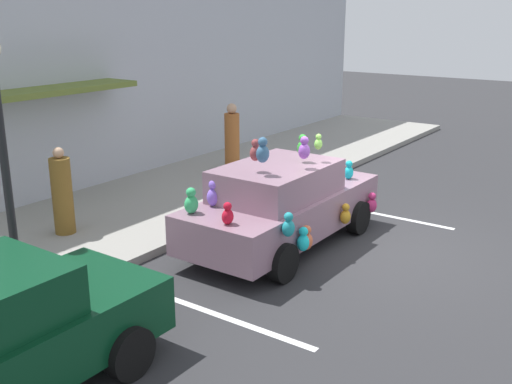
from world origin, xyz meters
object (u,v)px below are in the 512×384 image
street_lamp_post (2,141)px  pedestrian_near_shopfront (232,140)px  teddy_bear_on_sidewalk (249,178)px  pedestrian_walking_past (62,194)px  plush_covered_car (282,204)px

street_lamp_post → pedestrian_near_shopfront: (7.44, 1.74, -1.44)m
street_lamp_post → pedestrian_near_shopfront: 7.77m
teddy_bear_on_sidewalk → pedestrian_near_shopfront: pedestrian_near_shopfront is taller
teddy_bear_on_sidewalk → pedestrian_walking_past: (-4.29, 1.12, 0.47)m
pedestrian_near_shopfront → pedestrian_walking_past: bearing=-176.8°
teddy_bear_on_sidewalk → pedestrian_near_shopfront: (1.21, 1.42, 0.53)m
teddy_bear_on_sidewalk → street_lamp_post: bearing=-177.1°
pedestrian_near_shopfront → pedestrian_walking_past: pedestrian_near_shopfront is taller
street_lamp_post → pedestrian_walking_past: (1.94, 1.44, -1.50)m
plush_covered_car → street_lamp_post: (-4.03, 1.99, 1.59)m
plush_covered_car → street_lamp_post: street_lamp_post is taller
teddy_bear_on_sidewalk → street_lamp_post: street_lamp_post is taller
plush_covered_car → teddy_bear_on_sidewalk: size_ratio=7.36×
teddy_bear_on_sidewalk → pedestrian_walking_past: 4.46m
pedestrian_near_shopfront → plush_covered_car: bearing=-132.4°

